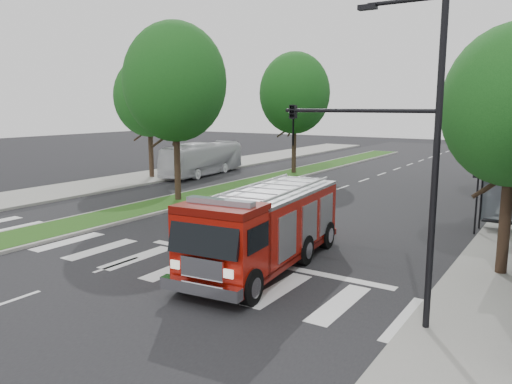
% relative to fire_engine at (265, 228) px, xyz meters
% --- Properties ---
extents(ground, '(140.00, 140.00, 0.00)m').
position_rel_fire_engine_xyz_m(ground, '(-4.49, 1.31, -1.39)').
color(ground, black).
rests_on(ground, ground).
extents(sidewalk_left, '(5.00, 80.00, 0.15)m').
position_rel_fire_engine_xyz_m(sidewalk_left, '(-18.99, 11.31, -1.31)').
color(sidewalk_left, gray).
rests_on(sidewalk_left, ground).
extents(median, '(3.00, 50.00, 0.15)m').
position_rel_fire_engine_xyz_m(median, '(-10.49, 19.31, -1.31)').
color(median, gray).
rests_on(median, ground).
extents(tree_median_near, '(5.80, 5.80, 10.16)m').
position_rel_fire_engine_xyz_m(tree_median_near, '(-10.49, 7.31, 5.43)').
color(tree_median_near, black).
rests_on(tree_median_near, ground).
extents(tree_median_far, '(5.60, 5.60, 9.72)m').
position_rel_fire_engine_xyz_m(tree_median_far, '(-10.49, 21.31, 5.10)').
color(tree_median_far, black).
rests_on(tree_median_far, ground).
extents(tree_left_mid, '(5.20, 5.20, 9.16)m').
position_rel_fire_engine_xyz_m(tree_left_mid, '(-18.49, 13.31, 4.77)').
color(tree_left_mid, black).
rests_on(tree_left_mid, ground).
extents(streetlight_right_near, '(4.08, 0.22, 8.00)m').
position_rel_fire_engine_xyz_m(streetlight_right_near, '(5.13, -2.19, 3.28)').
color(streetlight_right_near, black).
rests_on(streetlight_right_near, ground).
extents(fire_engine, '(3.30, 8.54, 2.89)m').
position_rel_fire_engine_xyz_m(fire_engine, '(0.00, 0.00, 0.00)').
color(fire_engine, '#610A05').
rests_on(fire_engine, ground).
extents(city_bus, '(3.34, 9.51, 2.59)m').
position_rel_fire_engine_xyz_m(city_bus, '(-16.49, 17.08, -0.09)').
color(city_bus, silver).
rests_on(city_bus, ground).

